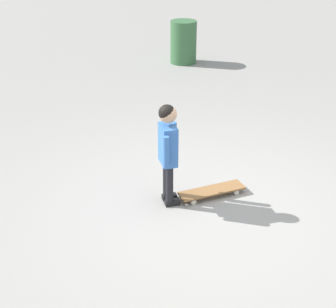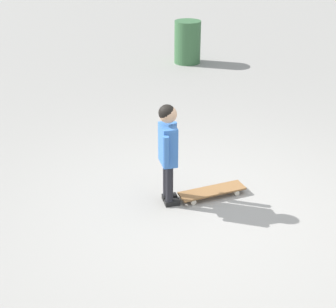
# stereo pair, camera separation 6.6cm
# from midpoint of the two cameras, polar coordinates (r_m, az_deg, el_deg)

# --- Properties ---
(ground_plane) EXTENTS (50.00, 50.00, 0.00)m
(ground_plane) POSITION_cam_midpoint_polar(r_m,az_deg,el_deg) (4.95, 4.84, -6.75)
(ground_plane) COLOR gray
(child_person) EXTENTS (0.23, 0.40, 1.06)m
(child_person) POSITION_cam_midpoint_polar(r_m,az_deg,el_deg) (4.78, -0.38, 1.14)
(child_person) COLOR black
(child_person) RESTS_ON ground
(skateboard) EXTENTS (0.72, 0.46, 0.07)m
(skateboard) POSITION_cam_midpoint_polar(r_m,az_deg,el_deg) (5.19, 4.69, -4.24)
(skateboard) COLOR olive
(skateboard) RESTS_ON ground
(trash_bin) EXTENTS (0.50, 0.50, 0.80)m
(trash_bin) POSITION_cam_midpoint_polar(r_m,az_deg,el_deg) (9.68, 1.57, 12.71)
(trash_bin) COLOR #38663D
(trash_bin) RESTS_ON ground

